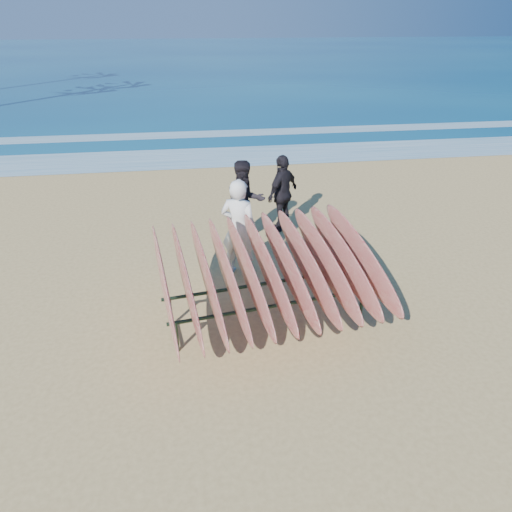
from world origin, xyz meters
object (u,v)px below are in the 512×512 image
Objects in this scene: surfboard_rack at (268,270)px; person_white at (239,229)px; person_dark_b at (283,193)px; person_dark_a at (245,203)px.

surfboard_rack is 1.60m from person_white.
surfboard_rack is 2.07× the size of person_dark_b.
person_dark_a is at bearing -74.60° from person_white.
person_dark_a is (0.01, 2.88, -0.04)m from surfboard_rack.
person_dark_a reaches higher than person_dark_b.
person_dark_a is at bearing -10.55° from person_dark_b.
person_dark_b is at bearing 66.62° from surfboard_rack.
person_white is 1.33m from person_dark_a.
person_white is 1.09× the size of person_dark_b.
person_white reaches higher than surfboard_rack.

